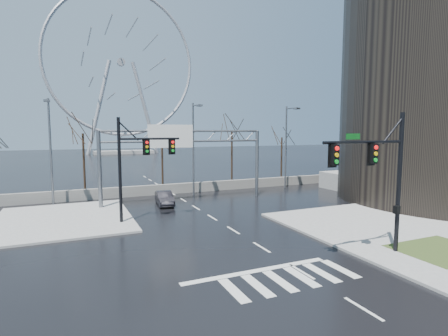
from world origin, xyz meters
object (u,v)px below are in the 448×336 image
signal_mast_far (135,160)px  ferris_wheel (121,68)px  signal_mast_near (382,170)px  car (164,198)px  sign_gantry (182,150)px

signal_mast_far → ferris_wheel: (10.87, 86.04, 21.30)m
signal_mast_near → car: bearing=112.2°
signal_mast_far → car: (3.53, 5.34, -4.18)m
signal_mast_far → car: bearing=56.6°
signal_mast_far → car: signal_mast_far is taller
sign_gantry → signal_mast_near: bearing=-73.8°
signal_mast_near → sign_gantry: signal_mast_near is taller
sign_gantry → ferris_wheel: size_ratio=0.32×
signal_mast_near → ferris_wheel: 101.29m
sign_gantry → car: (-1.97, -0.66, -4.53)m
signal_mast_near → signal_mast_far: 17.03m
signal_mast_near → ferris_wheel: bearing=90.1°
sign_gantry → car: sign_gantry is taller
signal_mast_far → ferris_wheel: bearing=82.8°
signal_mast_near → car: (-7.48, 18.34, -4.22)m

